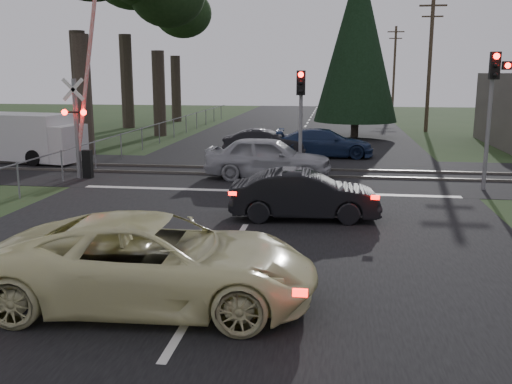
% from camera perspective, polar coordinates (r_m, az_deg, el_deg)
% --- Properties ---
extents(ground, '(120.00, 120.00, 0.00)m').
position_cam_1_polar(ground, '(11.81, -3.95, -8.07)').
color(ground, '#253B1A').
rests_on(ground, ground).
extents(road, '(14.00, 100.00, 0.01)m').
position_cam_1_polar(road, '(21.37, 1.58, 1.01)').
color(road, black).
rests_on(road, ground).
extents(rail_corridor, '(120.00, 8.00, 0.01)m').
position_cam_1_polar(rail_corridor, '(23.32, 2.13, 1.93)').
color(rail_corridor, black).
rests_on(rail_corridor, ground).
extents(stop_line, '(13.00, 0.35, 0.00)m').
position_cam_1_polar(stop_line, '(19.61, 0.99, 0.06)').
color(stop_line, silver).
rests_on(stop_line, ground).
extents(rail_near, '(120.00, 0.12, 0.10)m').
position_cam_1_polar(rail_near, '(22.53, 1.92, 1.69)').
color(rail_near, '#59544C').
rests_on(rail_near, ground).
extents(rail_far, '(120.00, 0.12, 0.10)m').
position_cam_1_polar(rail_far, '(24.10, 2.33, 2.36)').
color(rail_far, '#59544C').
rests_on(rail_far, ground).
extents(crossing_signal, '(1.62, 0.38, 6.96)m').
position_cam_1_polar(crossing_signal, '(22.86, -17.01, 6.41)').
color(crossing_signal, slate).
rests_on(crossing_signal, ground).
extents(traffic_signal_right, '(0.68, 0.48, 4.70)m').
position_cam_1_polar(traffic_signal_right, '(21.00, 22.66, 9.03)').
color(traffic_signal_right, slate).
rests_on(traffic_signal_right, ground).
extents(traffic_signal_center, '(0.32, 0.48, 4.10)m').
position_cam_1_polar(traffic_signal_center, '(21.61, 4.49, 8.59)').
color(traffic_signal_center, slate).
rests_on(traffic_signal_center, ground).
extents(utility_pole_mid, '(1.80, 0.26, 9.00)m').
position_cam_1_polar(utility_pole_mid, '(41.33, 16.99, 12.32)').
color(utility_pole_mid, '#4C3D2D').
rests_on(utility_pole_mid, ground).
extents(utility_pole_far, '(1.80, 0.26, 9.00)m').
position_cam_1_polar(utility_pole_far, '(66.15, 13.67, 12.13)').
color(utility_pole_far, '#4C3D2D').
rests_on(utility_pole_far, ground).
extents(euc_tree_e, '(6.00, 6.00, 13.20)m').
position_cam_1_polar(euc_tree_e, '(49.03, -8.24, 18.15)').
color(euc_tree_e, '#473D33').
rests_on(euc_tree_e, ground).
extents(conifer_tree, '(5.20, 5.20, 11.00)m').
position_cam_1_polar(conifer_tree, '(36.93, 10.14, 14.72)').
color(conifer_tree, '#473D33').
rests_on(conifer_tree, ground).
extents(fence_left, '(0.10, 36.00, 1.20)m').
position_cam_1_polar(fence_left, '(35.10, -8.87, 5.12)').
color(fence_left, slate).
rests_on(fence_left, ground).
extents(cream_coupe, '(5.81, 2.93, 1.58)m').
position_cam_1_polar(cream_coupe, '(10.15, -10.07, -6.88)').
color(cream_coupe, beige).
rests_on(cream_coupe, ground).
extents(dark_hatchback, '(4.21, 1.74, 1.36)m').
position_cam_1_polar(dark_hatchback, '(15.92, 4.86, -0.31)').
color(dark_hatchback, black).
rests_on(dark_hatchback, ground).
extents(silver_car, '(4.89, 2.11, 1.64)m').
position_cam_1_polar(silver_car, '(21.87, 1.26, 3.43)').
color(silver_car, '#999BA1').
rests_on(silver_car, ground).
extents(blue_sedan, '(4.75, 2.10, 1.36)m').
position_cam_1_polar(blue_sedan, '(27.91, 6.89, 4.88)').
color(blue_sedan, '#18274A').
rests_on(blue_sedan, ground).
extents(dark_car_far, '(4.06, 1.54, 1.32)m').
position_cam_1_polar(dark_car_far, '(27.77, 0.90, 4.90)').
color(dark_car_far, black).
rests_on(dark_car_far, ground).
extents(white_van, '(5.86, 2.92, 2.19)m').
position_cam_1_polar(white_van, '(28.24, -22.11, 5.06)').
color(white_van, silver).
rests_on(white_van, ground).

